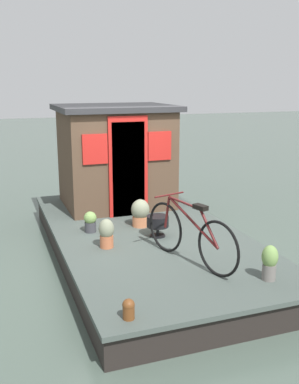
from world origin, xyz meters
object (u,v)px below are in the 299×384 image
houseboat_cabin (116,155)px  potted_plant_succulent (106,233)px  potted_plant_basil (140,213)px  potted_plant_sage (270,262)px  mooring_bollard (129,309)px  bicycle (190,234)px  potted_plant_fern (90,221)px  charcoal_grill (158,222)px

houseboat_cabin → potted_plant_succulent: size_ratio=5.02×
potted_plant_basil → potted_plant_sage: (-2.54, -0.81, 0.00)m
houseboat_cabin → potted_plant_sage: houseboat_cabin is taller
potted_plant_sage → mooring_bollard: size_ratio=2.02×
potted_plant_basil → bicycle: bearing=-176.1°
potted_plant_fern → houseboat_cabin: bearing=-29.8°
houseboat_cabin → potted_plant_basil: bearing=-180.0°
houseboat_cabin → mooring_bollard: houseboat_cabin is taller
bicycle → potted_plant_sage: (-0.83, -0.69, -0.16)m
bicycle → potted_plant_basil: size_ratio=3.69×
potted_plant_sage → potted_plant_succulent: (1.76, 1.60, -0.01)m
potted_plant_fern → potted_plant_succulent: (-0.77, -0.07, 0.05)m
potted_plant_fern → potted_plant_sage: bearing=-146.5°
potted_plant_sage → mooring_bollard: (-0.31, 1.91, -0.12)m
potted_plant_sage → mooring_bollard: potted_plant_sage is taller
potted_plant_basil → potted_plant_fern: potted_plant_basil is taller
houseboat_cabin → potted_plant_sage: (-4.03, -0.81, -0.75)m
bicycle → charcoal_grill: (1.13, 0.03, -0.17)m
potted_plant_basil → charcoal_grill: 0.59m
potted_plant_succulent → charcoal_grill: potted_plant_succulent is taller
houseboat_cabin → bicycle: houseboat_cabin is taller
bicycle → mooring_bollard: (-1.14, 1.21, -0.28)m
houseboat_cabin → potted_plant_fern: bearing=150.2°
potted_plant_fern → potted_plant_sage: 3.03m
mooring_bollard → charcoal_grill: bearing=-27.6°
potted_plant_sage → potted_plant_succulent: bearing=42.3°
potted_plant_sage → charcoal_grill: size_ratio=1.29×
houseboat_cabin → mooring_bollard: bearing=165.9°
houseboat_cabin → potted_plant_fern: 1.91m
potted_plant_sage → potted_plant_basil: bearing=17.7°
bicycle → potted_plant_fern: bicycle is taller
houseboat_cabin → potted_plant_basil: 1.67m
potted_plant_fern → charcoal_grill: potted_plant_fern is taller
potted_plant_basil → potted_plant_succulent: (-0.78, 0.79, -0.01)m
potted_plant_basil → potted_plant_sage: bearing=-162.3°
houseboat_cabin → potted_plant_basil: size_ratio=4.69×
houseboat_cabin → charcoal_grill: bearing=-177.5°
potted_plant_sage → potted_plant_succulent: potted_plant_sage is taller
potted_plant_basil → mooring_bollard: size_ratio=2.11×
potted_plant_basil → charcoal_grill: bearing=-171.2°
potted_plant_succulent → bicycle: bearing=-135.8°
houseboat_cabin → bicycle: bearing=-177.9°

